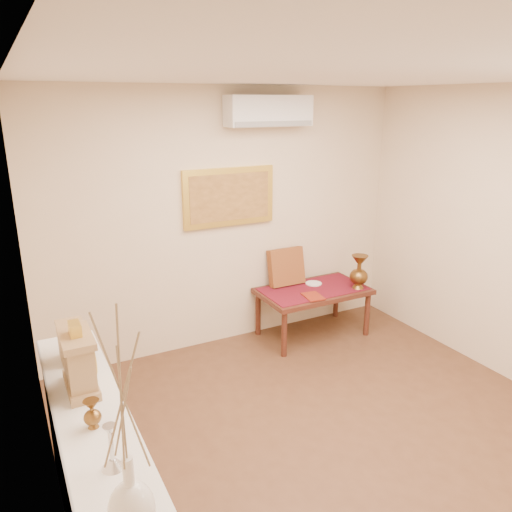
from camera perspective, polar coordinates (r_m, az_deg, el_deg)
floor at (r=4.08m, az=11.37°, el=-21.66°), size 4.50×4.50×0.00m
ceiling at (r=3.19m, az=14.40°, el=19.58°), size 4.50×4.50×0.00m
wall_back at (r=5.24m, az=-3.17°, el=4.12°), size 4.00×0.02×2.70m
wall_left at (r=2.69m, az=-22.85°, el=-10.55°), size 0.02×4.50×2.70m
white_vase at (r=1.89m, az=-14.77°, el=-19.13°), size 0.18×0.18×0.92m
candlestick at (r=2.43m, az=-16.20°, el=-20.21°), size 0.10×0.10×0.22m
brass_urn_small at (r=2.71m, az=-18.26°, el=-16.36°), size 0.09×0.09×0.20m
table_cloth at (r=5.57m, az=6.57°, el=-3.75°), size 1.14×0.59×0.01m
brass_urn_tall at (r=5.59m, az=11.71°, el=-1.38°), size 0.20×0.20×0.46m
plate at (r=5.70m, az=6.60°, el=-3.13°), size 0.18×0.18×0.01m
menu at (r=5.33m, az=6.55°, el=-4.60°), size 0.21×0.27×0.01m
cushion at (r=5.60m, az=3.47°, el=-1.23°), size 0.42×0.18×0.43m
display_ledge at (r=3.18m, az=-17.47°, el=-23.93°), size 0.37×2.02×0.98m
mantel_clock at (r=3.01m, az=-19.56°, el=-11.27°), size 0.17×0.36×0.41m
wooden_chest at (r=3.37m, az=-20.26°, el=-9.15°), size 0.16×0.21×0.24m
low_table at (r=5.59m, az=6.55°, el=-4.41°), size 1.20×0.70×0.55m
painting at (r=5.17m, az=-3.09°, el=6.76°), size 1.00×0.06×0.60m
ac_unit at (r=5.17m, az=1.46°, el=16.24°), size 0.90×0.25×0.30m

